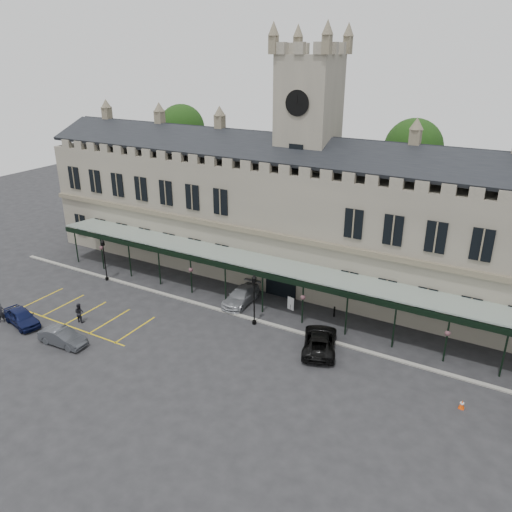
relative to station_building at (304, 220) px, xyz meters
The scene contains 20 objects.
ground 17.17m from the station_building, 90.00° to the right, with size 140.00×140.00×0.00m, color black.
station_building is the anchor object (origin of this frame).
clock_tower 6.64m from the station_building, 90.00° to the left, with size 5.60×5.60×24.80m.
canopy 9.37m from the station_building, 90.00° to the right, with size 50.00×4.10×4.30m.
kerb 12.22m from the station_building, 90.00° to the right, with size 60.00×0.40×0.12m, color gray.
parking_markings 23.26m from the station_building, 128.81° to the right, with size 16.00×6.00×0.01m, color gold, non-canonical shape.
tree_behind_left 24.64m from the station_building, 157.55° to the left, with size 6.00×6.00×16.00m.
tree_behind_mid 13.67m from the station_building, 48.65° to the left, with size 6.00×6.00×16.00m.
lamp_post_left 20.90m from the station_building, 148.68° to the right, with size 0.43×0.43×4.57m.
lamp_post_mid 11.58m from the station_building, 87.74° to the right, with size 0.45×0.45×4.78m.
traffic_cone 23.64m from the station_building, 37.40° to the right, with size 0.40×0.40×0.63m.
sign_board 9.36m from the station_building, 73.68° to the right, with size 0.72×0.24×1.26m.
bollard_left 9.03m from the station_building, 118.45° to the right, with size 0.16×0.16×0.88m, color black.
bollard_right 10.58m from the station_building, 45.96° to the right, with size 0.17×0.17×0.97m, color black.
car_left_a 27.84m from the station_building, 129.21° to the right, with size 1.75×4.34×1.48m, color #0D133A.
car_left_b 25.13m from the station_building, 118.04° to the right, with size 1.47×4.21×1.39m, color #393C41.
car_taxi 10.32m from the station_building, 107.75° to the right, with size 2.06×5.07×1.47m, color #9EA0A5.
car_van 14.92m from the station_building, 59.50° to the right, with size 2.56×5.55×1.54m, color black.
person_a 29.51m from the station_building, 131.48° to the right, with size 0.67×0.44×1.85m, color black.
person_b 23.20m from the station_building, 125.94° to the right, with size 0.87×0.67×1.78m, color black.
Camera 1 is at (19.50, -28.37, 22.20)m, focal length 35.00 mm.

